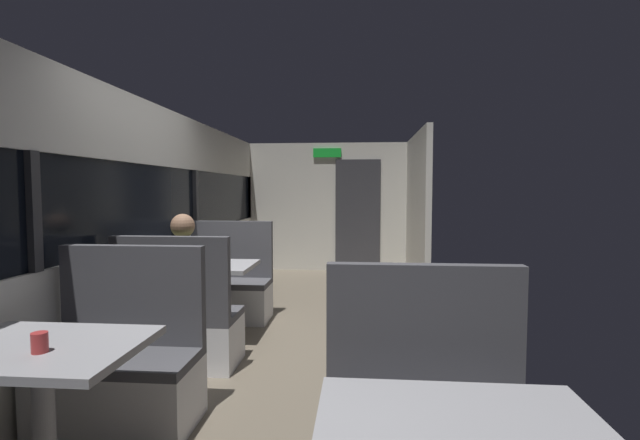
# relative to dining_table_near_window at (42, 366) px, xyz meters

# --- Properties ---
(ground_plane) EXTENTS (3.30, 9.20, 0.02)m
(ground_plane) POSITION_rel_dining_table_near_window_xyz_m (0.89, 2.09, -0.65)
(ground_plane) COLOR #665B4C
(carriage_window_panel_left) EXTENTS (0.09, 8.48, 2.30)m
(carriage_window_panel_left) POSITION_rel_dining_table_near_window_xyz_m (-0.56, 2.09, 0.47)
(carriage_window_panel_left) COLOR beige
(carriage_window_panel_left) RESTS_ON ground_plane
(carriage_end_bulkhead) EXTENTS (2.90, 0.11, 2.30)m
(carriage_end_bulkhead) POSITION_rel_dining_table_near_window_xyz_m (0.95, 6.28, 0.50)
(carriage_end_bulkhead) COLOR beige
(carriage_end_bulkhead) RESTS_ON ground_plane
(carriage_aisle_panel_right) EXTENTS (0.08, 2.40, 2.30)m
(carriage_aisle_panel_right) POSITION_rel_dining_table_near_window_xyz_m (2.34, 5.09, 0.51)
(carriage_aisle_panel_right) COLOR beige
(carriage_aisle_panel_right) RESTS_ON ground_plane
(dining_table_near_window) EXTENTS (0.90, 0.70, 0.74)m
(dining_table_near_window) POSITION_rel_dining_table_near_window_xyz_m (0.00, 0.00, 0.00)
(dining_table_near_window) COLOR #9E9EA3
(dining_table_near_window) RESTS_ON ground_plane
(bench_near_window_facing_entry) EXTENTS (0.95, 0.50, 1.10)m
(bench_near_window_facing_entry) POSITION_rel_dining_table_near_window_xyz_m (0.00, 0.70, -0.31)
(bench_near_window_facing_entry) COLOR silver
(bench_near_window_facing_entry) RESTS_ON ground_plane
(dining_table_mid_window) EXTENTS (0.90, 0.70, 0.74)m
(dining_table_mid_window) POSITION_rel_dining_table_near_window_xyz_m (0.00, 2.32, 0.00)
(dining_table_mid_window) COLOR #9E9EA3
(dining_table_mid_window) RESTS_ON ground_plane
(bench_mid_window_facing_end) EXTENTS (0.95, 0.50, 1.10)m
(bench_mid_window_facing_end) POSITION_rel_dining_table_near_window_xyz_m (0.00, 1.62, -0.31)
(bench_mid_window_facing_end) COLOR silver
(bench_mid_window_facing_end) RESTS_ON ground_plane
(bench_mid_window_facing_entry) EXTENTS (0.95, 0.50, 1.10)m
(bench_mid_window_facing_entry) POSITION_rel_dining_table_near_window_xyz_m (0.00, 3.02, -0.31)
(bench_mid_window_facing_entry) COLOR silver
(bench_mid_window_facing_entry) RESTS_ON ground_plane
(bench_front_aisle_facing_entry) EXTENTS (0.95, 0.50, 1.10)m
(bench_front_aisle_facing_entry) POSITION_rel_dining_table_near_window_xyz_m (1.79, 0.10, -0.31)
(bench_front_aisle_facing_entry) COLOR silver
(bench_front_aisle_facing_entry) RESTS_ON ground_plane
(seated_passenger) EXTENTS (0.47, 0.55, 1.26)m
(seated_passenger) POSITION_rel_dining_table_near_window_xyz_m (0.00, 1.70, -0.10)
(seated_passenger) COLOR #26262D
(seated_passenger) RESTS_ON ground_plane
(coffee_cup_primary) EXTENTS (0.07, 0.07, 0.09)m
(coffee_cup_primary) POSITION_rel_dining_table_near_window_xyz_m (0.06, -0.09, 0.15)
(coffee_cup_primary) COLOR #B23333
(coffee_cup_primary) RESTS_ON dining_table_near_window
(coffee_cup_secondary) EXTENTS (0.07, 0.07, 0.09)m
(coffee_cup_secondary) POSITION_rel_dining_table_near_window_xyz_m (0.16, 2.20, 0.15)
(coffee_cup_secondary) COLOR #B23333
(coffee_cup_secondary) RESTS_ON dining_table_mid_window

